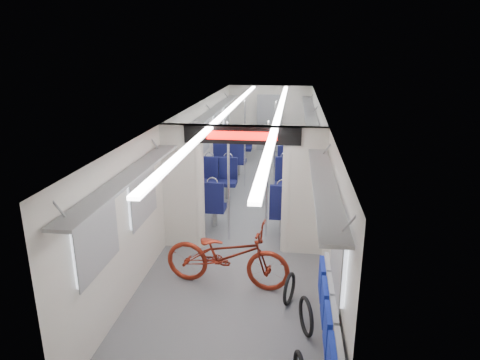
% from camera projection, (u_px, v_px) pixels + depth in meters
% --- Properties ---
extents(carriage, '(12.00, 12.02, 2.31)m').
position_uv_depth(carriage, '(252.00, 148.00, 9.16)').
color(carriage, '#515456').
rests_on(carriage, ground).
extents(bicycle, '(2.03, 0.89, 1.03)m').
position_uv_depth(bicycle, '(227.00, 255.00, 6.59)').
color(bicycle, maroon).
rests_on(bicycle, ground).
extents(flip_bench, '(0.12, 2.15, 0.57)m').
position_uv_depth(flip_bench, '(329.00, 316.00, 4.99)').
color(flip_bench, gray).
rests_on(flip_bench, carriage).
extents(bike_hoop_b, '(0.20, 0.51, 0.52)m').
position_uv_depth(bike_hoop_b, '(306.00, 318.00, 5.51)').
color(bike_hoop_b, black).
rests_on(bike_hoop_b, ground).
extents(bike_hoop_c, '(0.19, 0.48, 0.49)m').
position_uv_depth(bike_hoop_c, '(289.00, 290.00, 6.17)').
color(bike_hoop_c, black).
rests_on(bike_hoop_c, ground).
extents(seat_bay_near_left, '(0.92, 2.14, 1.12)m').
position_uv_depth(seat_bay_near_left, '(211.00, 188.00, 9.62)').
color(seat_bay_near_left, '#0D0F3A').
rests_on(seat_bay_near_left, ground).
extents(seat_bay_near_right, '(0.96, 2.32, 1.18)m').
position_uv_depth(seat_bay_near_right, '(295.00, 191.00, 9.33)').
color(seat_bay_near_right, '#0D0F3A').
rests_on(seat_bay_near_right, ground).
extents(seat_bay_far_left, '(0.92, 2.10, 1.11)m').
position_uv_depth(seat_bay_far_left, '(234.00, 150.00, 13.18)').
color(seat_bay_far_left, '#0D0F3A').
rests_on(seat_bay_far_left, ground).
extents(seat_bay_far_right, '(0.96, 2.29, 1.16)m').
position_uv_depth(seat_bay_far_right, '(295.00, 154.00, 12.61)').
color(seat_bay_far_right, '#0D0F3A').
rests_on(seat_bay_far_right, ground).
extents(stanchion_near_left, '(0.05, 0.05, 2.30)m').
position_uv_depth(stanchion_near_left, '(229.00, 183.00, 7.98)').
color(stanchion_near_left, silver).
rests_on(stanchion_near_left, ground).
extents(stanchion_near_right, '(0.04, 0.04, 2.30)m').
position_uv_depth(stanchion_near_right, '(267.00, 181.00, 8.13)').
color(stanchion_near_right, silver).
rests_on(stanchion_near_right, ground).
extents(stanchion_far_left, '(0.04, 0.04, 2.30)m').
position_uv_depth(stanchion_far_left, '(245.00, 144.00, 11.14)').
color(stanchion_far_left, silver).
rests_on(stanchion_far_left, ground).
extents(stanchion_far_right, '(0.04, 0.04, 2.30)m').
position_uv_depth(stanchion_far_right, '(275.00, 146.00, 10.93)').
color(stanchion_far_right, silver).
rests_on(stanchion_far_right, ground).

